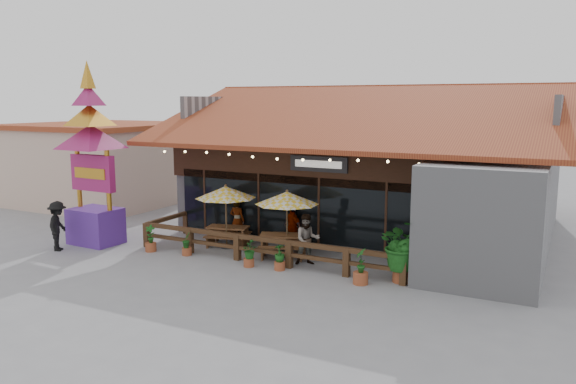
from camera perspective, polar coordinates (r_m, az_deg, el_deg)
The scene contains 19 objects.
ground at distance 18.77m, azimuth 2.20°, elevation -7.52°, with size 100.00×100.00×0.00m, color gray.
restaurant_building at distance 24.27m, azimuth 9.41°, elevation 1.53°, with size 15.50×14.73×6.09m.
patio_railing at distance 19.41m, azimuth -4.19°, elevation -5.09°, with size 10.00×2.60×0.92m.
neighbor_building at distance 31.90m, azimuth -18.08°, elevation 2.90°, with size 8.40×8.40×4.22m.
umbrella_left at distance 20.68m, azimuth -6.34°, elevation -0.06°, with size 2.56×2.56×2.40m.
umbrella_right at distance 19.39m, azimuth -0.10°, elevation -0.64°, with size 2.80×2.80×2.39m.
picnic_table_left at distance 21.34m, azimuth -6.12°, elevation -4.13°, with size 1.81×1.66×0.73m.
picnic_table_right at distance 19.76m, azimuth -0.46°, elevation -5.06°, with size 2.04×1.91×0.79m.
thai_sign_tower at distance 22.26m, azimuth -19.38°, elevation 4.85°, with size 2.83×2.83×7.39m.
tropical_plant at distance 17.19m, azimuth 11.54°, elevation -5.39°, with size 1.87×1.81×1.96m.
diner_a at distance 21.82m, azimuth -5.18°, elevation -2.88°, with size 0.61×0.40×1.68m, color #351B10.
diner_b at distance 18.71m, azimuth 1.97°, elevation -4.84°, with size 0.84×0.65×1.72m, color #351B10.
diner_c at distance 20.61m, azimuth 0.52°, elevation -3.59°, with size 0.98×0.41×1.67m, color #351B10.
pedestrian at distance 22.09m, azimuth -22.34°, elevation -3.22°, with size 1.18×0.68×1.82m, color black.
planter_a at distance 21.01m, azimuth -13.79°, elevation -4.79°, with size 0.41×0.40×0.98m.
planter_b at distance 20.24m, azimuth -10.26°, elevation -5.29°, with size 0.35×0.35×0.85m.
planter_c at distance 18.60m, azimuth -4.01°, elevation -6.14°, with size 0.69×0.68×0.86m.
planter_d at distance 18.21m, azimuth -0.85°, elevation -6.68°, with size 0.46×0.46×0.86m.
planter_e at distance 16.99m, azimuth 7.40°, elevation -7.76°, with size 0.45×0.47×1.11m.
Camera 1 is at (7.57, -16.30, 5.42)m, focal length 35.00 mm.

